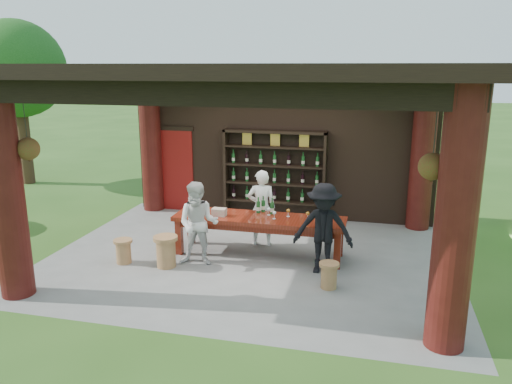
% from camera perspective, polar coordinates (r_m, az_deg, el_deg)
% --- Properties ---
extents(ground, '(90.00, 90.00, 0.00)m').
position_cam_1_polar(ground, '(9.45, -0.58, -7.36)').
color(ground, '#2D5119').
rests_on(ground, ground).
extents(pavilion, '(7.50, 6.00, 3.60)m').
position_cam_1_polar(pavilion, '(9.30, -0.04, 5.91)').
color(pavilion, slate).
rests_on(pavilion, ground).
extents(wine_shelf, '(2.36, 0.36, 2.07)m').
position_cam_1_polar(wine_shelf, '(11.45, 2.12, 1.94)').
color(wine_shelf, black).
rests_on(wine_shelf, ground).
extents(tasting_table, '(3.20, 0.83, 0.75)m').
position_cam_1_polar(tasting_table, '(9.31, 0.38, -3.55)').
color(tasting_table, '#601C0D').
rests_on(tasting_table, ground).
extents(stool_near_left, '(0.43, 0.43, 0.57)m').
position_cam_1_polar(stool_near_left, '(9.02, -10.25, -6.61)').
color(stool_near_left, olive).
rests_on(stool_near_left, ground).
extents(stool_near_right, '(0.33, 0.33, 0.43)m').
position_cam_1_polar(stool_near_right, '(8.18, 8.34, -9.33)').
color(stool_near_right, olive).
rests_on(stool_near_right, ground).
extents(stool_far_left, '(0.34, 0.34, 0.45)m').
position_cam_1_polar(stool_far_left, '(9.38, -14.91, -6.49)').
color(stool_far_left, olive).
rests_on(stool_far_left, ground).
extents(host, '(0.62, 0.47, 1.52)m').
position_cam_1_polar(host, '(9.82, 0.63, -1.82)').
color(host, white).
rests_on(host, ground).
extents(guest_woman, '(0.81, 0.67, 1.52)m').
position_cam_1_polar(guest_woman, '(8.90, -6.59, -3.64)').
color(guest_woman, silver).
rests_on(guest_woman, ground).
extents(guest_man, '(1.02, 0.59, 1.58)m').
position_cam_1_polar(guest_man, '(8.57, 7.70, -4.17)').
color(guest_man, black).
rests_on(guest_man, ground).
extents(table_bottles, '(0.35, 0.19, 0.31)m').
position_cam_1_polar(table_bottles, '(9.49, 0.98, -1.49)').
color(table_bottles, '#194C1E').
rests_on(table_bottles, tasting_table).
extents(table_glasses, '(1.05, 0.27, 0.15)m').
position_cam_1_polar(table_glasses, '(9.19, 4.08, -2.57)').
color(table_glasses, silver).
rests_on(table_glasses, tasting_table).
extents(napkin_basket, '(0.26, 0.18, 0.14)m').
position_cam_1_polar(napkin_basket, '(9.36, -4.23, -2.30)').
color(napkin_basket, '#BF6672').
rests_on(napkin_basket, tasting_table).
extents(shrubs, '(15.30, 7.07, 1.36)m').
position_cam_1_polar(shrubs, '(9.66, 7.41, -3.55)').
color(shrubs, '#194C14').
rests_on(shrubs, ground).
extents(trees, '(21.67, 10.50, 4.80)m').
position_cam_1_polar(trees, '(9.75, 22.86, 12.50)').
color(trees, '#3F2819').
rests_on(trees, ground).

